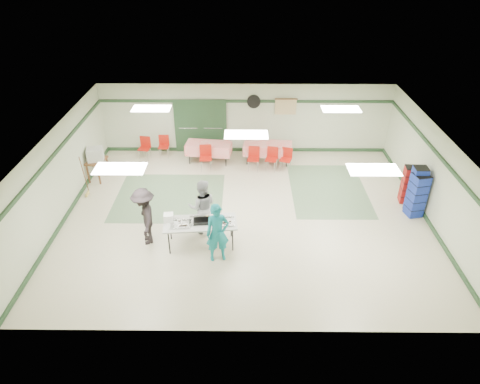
{
  "coord_description": "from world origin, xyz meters",
  "views": [
    {
      "loc": [
        -0.07,
        -10.89,
        7.5
      ],
      "look_at": [
        -0.17,
        -0.3,
        1.0
      ],
      "focal_mm": 32.0,
      "sensor_mm": 36.0,
      "label": 1
    }
  ],
  "objects_px": {
    "crate_stack_blue_a": "(416,191)",
    "crate_stack_red": "(408,185)",
    "volunteer_grey": "(202,207)",
    "chair_loose_a": "(164,144)",
    "chair_a": "(272,156)",
    "chair_loose_b": "(145,145)",
    "printer_table": "(97,163)",
    "crate_stack_blue_b": "(417,195)",
    "broom": "(84,175)",
    "volunteer_teal": "(218,233)",
    "serving_table": "(200,224)",
    "dining_table_b": "(209,148)",
    "chair_d": "(206,155)",
    "office_printer": "(95,154)",
    "dining_table_a": "(268,148)",
    "volunteer_dark": "(145,216)",
    "chair_c": "(286,157)",
    "chair_b": "(254,156)"
  },
  "relations": [
    {
      "from": "office_printer",
      "to": "broom",
      "type": "height_order",
      "value": "broom"
    },
    {
      "from": "volunteer_dark",
      "to": "chair_c",
      "type": "height_order",
      "value": "volunteer_dark"
    },
    {
      "from": "volunteer_teal",
      "to": "crate_stack_blue_b",
      "type": "height_order",
      "value": "volunteer_teal"
    },
    {
      "from": "office_printer",
      "to": "crate_stack_blue_a",
      "type": "bearing_deg",
      "value": -25.26
    },
    {
      "from": "chair_loose_b",
      "to": "printer_table",
      "type": "xyz_separation_m",
      "value": [
        -1.33,
        -1.64,
        0.1
      ]
    },
    {
      "from": "chair_loose_b",
      "to": "broom",
      "type": "bearing_deg",
      "value": -108.76
    },
    {
      "from": "serving_table",
      "to": "chair_a",
      "type": "relative_size",
      "value": 2.37
    },
    {
      "from": "crate_stack_red",
      "to": "broom",
      "type": "distance_m",
      "value": 10.39
    },
    {
      "from": "chair_a",
      "to": "chair_loose_b",
      "type": "relative_size",
      "value": 1.0
    },
    {
      "from": "office_printer",
      "to": "printer_table",
      "type": "bearing_deg",
      "value": -104.21
    },
    {
      "from": "dining_table_b",
      "to": "chair_d",
      "type": "height_order",
      "value": "chair_d"
    },
    {
      "from": "chair_loose_a",
      "to": "crate_stack_red",
      "type": "xyz_separation_m",
      "value": [
        8.28,
        -3.21,
        0.11
      ]
    },
    {
      "from": "volunteer_teal",
      "to": "volunteer_grey",
      "type": "distance_m",
      "value": 1.33
    },
    {
      "from": "serving_table",
      "to": "dining_table_a",
      "type": "height_order",
      "value": "dining_table_a"
    },
    {
      "from": "serving_table",
      "to": "crate_stack_blue_b",
      "type": "relative_size",
      "value": 1.45
    },
    {
      "from": "crate_stack_blue_a",
      "to": "broom",
      "type": "distance_m",
      "value": 10.42
    },
    {
      "from": "crate_stack_blue_a",
      "to": "crate_stack_red",
      "type": "relative_size",
      "value": 1.25
    },
    {
      "from": "chair_a",
      "to": "chair_loose_a",
      "type": "xyz_separation_m",
      "value": [
        -4.09,
        1.05,
        -0.02
      ]
    },
    {
      "from": "chair_c",
      "to": "chair_a",
      "type": "bearing_deg",
      "value": -161.78
    },
    {
      "from": "printer_table",
      "to": "crate_stack_blue_b",
      "type": "bearing_deg",
      "value": 0.38
    },
    {
      "from": "serving_table",
      "to": "volunteer_grey",
      "type": "relative_size",
      "value": 1.22
    },
    {
      "from": "volunteer_grey",
      "to": "volunteer_dark",
      "type": "distance_m",
      "value": 1.61
    },
    {
      "from": "crate_stack_blue_b",
      "to": "broom",
      "type": "bearing_deg",
      "value": 174.01
    },
    {
      "from": "chair_b",
      "to": "chair_d",
      "type": "height_order",
      "value": "chair_d"
    },
    {
      "from": "chair_loose_a",
      "to": "office_printer",
      "type": "relative_size",
      "value": 1.57
    },
    {
      "from": "volunteer_teal",
      "to": "chair_c",
      "type": "relative_size",
      "value": 2.02
    },
    {
      "from": "crate_stack_blue_b",
      "to": "crate_stack_blue_a",
      "type": "bearing_deg",
      "value": 90.0
    },
    {
      "from": "volunteer_grey",
      "to": "chair_c",
      "type": "height_order",
      "value": "volunteer_grey"
    },
    {
      "from": "broom",
      "to": "volunteer_teal",
      "type": "bearing_deg",
      "value": -38.61
    },
    {
      "from": "crate_stack_red",
      "to": "crate_stack_blue_b",
      "type": "relative_size",
      "value": 0.89
    },
    {
      "from": "dining_table_a",
      "to": "crate_stack_blue_b",
      "type": "xyz_separation_m",
      "value": [
        4.32,
        -3.49,
        0.13
      ]
    },
    {
      "from": "volunteer_teal",
      "to": "chair_loose_a",
      "type": "relative_size",
      "value": 2.01
    },
    {
      "from": "chair_loose_a",
      "to": "chair_loose_b",
      "type": "height_order",
      "value": "chair_loose_b"
    },
    {
      "from": "dining_table_a",
      "to": "crate_stack_blue_a",
      "type": "distance_m",
      "value": 5.47
    },
    {
      "from": "serving_table",
      "to": "chair_loose_a",
      "type": "height_order",
      "value": "chair_loose_a"
    },
    {
      "from": "crate_stack_blue_a",
      "to": "crate_stack_blue_b",
      "type": "distance_m",
      "value": 0.16
    },
    {
      "from": "crate_stack_blue_b",
      "to": "volunteer_dark",
      "type": "bearing_deg",
      "value": -170.01
    },
    {
      "from": "volunteer_grey",
      "to": "chair_a",
      "type": "xyz_separation_m",
      "value": [
        2.19,
        3.8,
        -0.31
      ]
    },
    {
      "from": "volunteer_grey",
      "to": "chair_d",
      "type": "relative_size",
      "value": 1.81
    },
    {
      "from": "chair_loose_a",
      "to": "chair_a",
      "type": "bearing_deg",
      "value": -16.02
    },
    {
      "from": "volunteer_grey",
      "to": "chair_loose_a",
      "type": "height_order",
      "value": "volunteer_grey"
    },
    {
      "from": "printer_table",
      "to": "office_printer",
      "type": "xyz_separation_m",
      "value": [
        -0.0,
        0.02,
        0.33
      ]
    },
    {
      "from": "dining_table_b",
      "to": "broom",
      "type": "xyz_separation_m",
      "value": [
        -3.86,
        -2.4,
        0.17
      ]
    },
    {
      "from": "serving_table",
      "to": "dining_table_a",
      "type": "relative_size",
      "value": 1.1
    },
    {
      "from": "chair_c",
      "to": "crate_stack_blue_a",
      "type": "bearing_deg",
      "value": -18.38
    },
    {
      "from": "serving_table",
      "to": "volunteer_grey",
      "type": "xyz_separation_m",
      "value": [
        0.0,
        0.65,
        0.12
      ]
    },
    {
      "from": "volunteer_dark",
      "to": "chair_a",
      "type": "xyz_separation_m",
      "value": [
        3.72,
        4.31,
        -0.32
      ]
    },
    {
      "from": "serving_table",
      "to": "printer_table",
      "type": "relative_size",
      "value": 2.33
    },
    {
      "from": "chair_loose_b",
      "to": "crate_stack_blue_a",
      "type": "bearing_deg",
      "value": -13.07
    },
    {
      "from": "chair_c",
      "to": "crate_stack_blue_b",
      "type": "relative_size",
      "value": 0.59
    }
  ]
}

